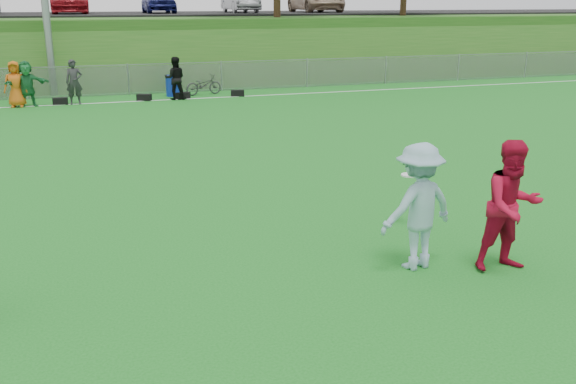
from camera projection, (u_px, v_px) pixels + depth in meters
name	position (u px, v px, depth m)	size (l,w,h in m)	color
ground	(261.00, 287.00, 8.93)	(120.00, 120.00, 0.00)	#166A18
sideline_far	(134.00, 101.00, 25.28)	(60.00, 0.10, 0.01)	white
fence	(128.00, 79.00, 26.92)	(58.00, 0.06, 1.30)	gray
berm	(110.00, 43.00, 36.67)	(120.00, 18.00, 3.00)	#225B19
parking_lot	(106.00, 14.00, 38.04)	(120.00, 12.00, 0.10)	black
car_row	(84.00, 1.00, 36.56)	(32.04, 5.18, 1.44)	#BCBCBE
spectator_row	(52.00, 83.00, 24.14)	(8.94, 0.76, 1.69)	#A40B28
gear_bags	(158.00, 97.00, 25.63)	(7.56, 0.51, 0.26)	black
player_red_center	(512.00, 206.00, 9.25)	(0.95, 0.74, 1.95)	#B00C2B
player_blue	(418.00, 207.00, 9.34)	(1.22, 0.70, 1.89)	#8BB2C1
frisbee	(409.00, 175.00, 11.17)	(0.29, 0.29, 0.03)	white
recycling_bin	(173.00, 86.00, 26.59)	(0.57, 0.57, 0.86)	#0F2BA2
bicycle	(204.00, 85.00, 26.98)	(0.55, 1.59, 0.84)	#2C2C2F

